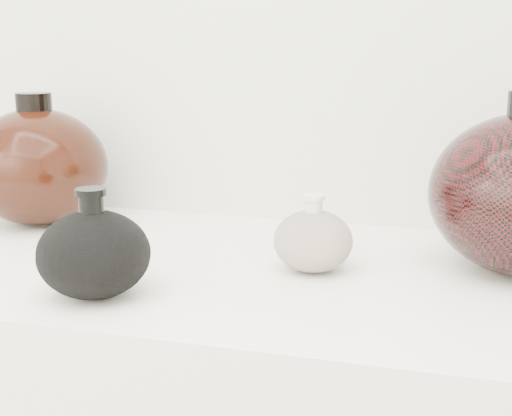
# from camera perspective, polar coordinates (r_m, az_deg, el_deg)

# --- Properties ---
(black_gourd_vase) EXTENTS (0.13, 0.13, 0.12)m
(black_gourd_vase) POSITION_cam_1_polar(r_m,az_deg,el_deg) (0.81, -12.85, -3.55)
(black_gourd_vase) COLOR black
(black_gourd_vase) RESTS_ON display_counter
(cream_gourd_vase) EXTENTS (0.11, 0.11, 0.10)m
(cream_gourd_vase) POSITION_cam_1_polar(r_m,az_deg,el_deg) (0.89, 4.59, -2.59)
(cream_gourd_vase) COLOR beige
(cream_gourd_vase) RESTS_ON display_counter
(left_round_pot) EXTENTS (0.23, 0.23, 0.20)m
(left_round_pot) POSITION_cam_1_polar(r_m,az_deg,el_deg) (1.16, -17.03, 3.22)
(left_round_pot) COLOR black
(left_round_pot) RESTS_ON display_counter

